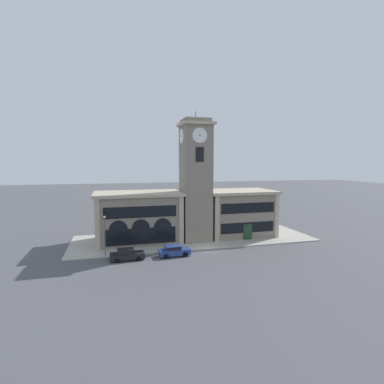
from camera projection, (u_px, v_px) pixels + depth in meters
ground_plane at (206, 250)px, 43.08m from camera, size 300.00×300.00×0.00m
sidewalk_kerb at (194, 238)px, 49.46m from camera, size 38.79×13.28×0.15m
clock_tower at (196, 181)px, 47.60m from camera, size 5.15×5.15×20.53m
town_hall_left_wing at (138, 217)px, 47.41m from camera, size 13.57×8.53×7.93m
town_hall_right_wing at (238, 212)px, 51.87m from camera, size 11.89×8.53×7.82m
parked_car_near at (127, 254)px, 38.64m from camera, size 4.40×2.00×1.45m
parked_car_mid at (174, 251)px, 40.26m from camera, size 4.25×1.87×1.45m
street_lamp at (105, 229)px, 39.61m from camera, size 0.36×0.36×5.41m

